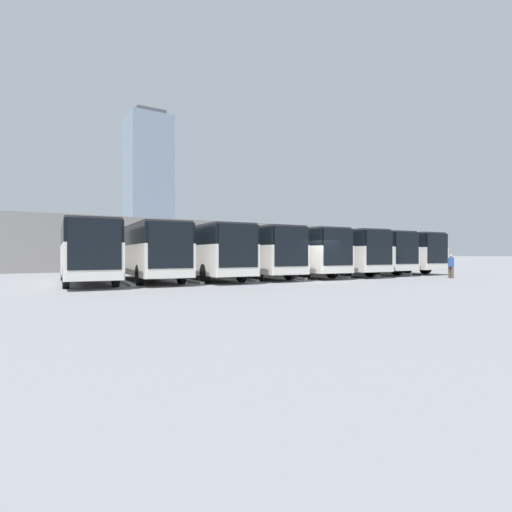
# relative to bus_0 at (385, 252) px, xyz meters

# --- Properties ---
(ground_plane) EXTENTS (600.00, 600.00, 0.00)m
(ground_plane) POSITION_rel_bus_0_xyz_m (12.44, 5.53, -1.88)
(ground_plane) COLOR gray
(bus_0) EXTENTS (3.50, 11.28, 3.39)m
(bus_0) POSITION_rel_bus_0_xyz_m (0.00, 0.00, 0.00)
(bus_0) COLOR silver
(bus_0) RESTS_ON ground_plane
(curb_divider_0) EXTENTS (0.68, 5.21, 0.15)m
(curb_divider_0) POSITION_rel_bus_0_xyz_m (1.78, 1.64, -1.81)
(curb_divider_0) COLOR #9E9E99
(curb_divider_0) RESTS_ON ground_plane
(bus_1) EXTENTS (3.50, 11.28, 3.39)m
(bus_1) POSITION_rel_bus_0_xyz_m (3.55, -0.02, 0.00)
(bus_1) COLOR silver
(bus_1) RESTS_ON ground_plane
(curb_divider_1) EXTENTS (0.68, 5.21, 0.15)m
(curb_divider_1) POSITION_rel_bus_0_xyz_m (5.33, 1.62, -1.81)
(curb_divider_1) COLOR #9E9E99
(curb_divider_1) RESTS_ON ground_plane
(bus_2) EXTENTS (3.50, 11.28, 3.39)m
(bus_2) POSITION_rel_bus_0_xyz_m (7.11, 0.54, 0.00)
(bus_2) COLOR silver
(bus_2) RESTS_ON ground_plane
(curb_divider_2) EXTENTS (0.68, 5.21, 0.15)m
(curb_divider_2) POSITION_rel_bus_0_xyz_m (8.89, 2.18, -1.81)
(curb_divider_2) COLOR #9E9E99
(curb_divider_2) RESTS_ON ground_plane
(bus_3) EXTENTS (3.50, 11.28, 3.39)m
(bus_3) POSITION_rel_bus_0_xyz_m (10.66, 0.38, 0.00)
(bus_3) COLOR silver
(bus_3) RESTS_ON ground_plane
(curb_divider_3) EXTENTS (0.68, 5.21, 0.15)m
(curb_divider_3) POSITION_rel_bus_0_xyz_m (12.44, 2.02, -1.81)
(curb_divider_3) COLOR #9E9E99
(curb_divider_3) RESTS_ON ground_plane
(bus_4) EXTENTS (3.50, 11.28, 3.39)m
(bus_4) POSITION_rel_bus_0_xyz_m (14.22, 0.28, 0.00)
(bus_4) COLOR silver
(bus_4) RESTS_ON ground_plane
(curb_divider_4) EXTENTS (0.68, 5.21, 0.15)m
(curb_divider_4) POSITION_rel_bus_0_xyz_m (15.99, 1.92, -1.81)
(curb_divider_4) COLOR #9E9E99
(curb_divider_4) RESTS_ON ground_plane
(bus_5) EXTENTS (3.50, 11.28, 3.39)m
(bus_5) POSITION_rel_bus_0_xyz_m (17.77, 0.37, 0.00)
(bus_5) COLOR silver
(bus_5) RESTS_ON ground_plane
(curb_divider_5) EXTENTS (0.68, 5.21, 0.15)m
(curb_divider_5) POSITION_rel_bus_0_xyz_m (19.55, 2.01, -1.81)
(curb_divider_5) COLOR #9E9E99
(curb_divider_5) RESTS_ON ground_plane
(bus_6) EXTENTS (3.50, 11.28, 3.39)m
(bus_6) POSITION_rel_bus_0_xyz_m (21.33, -0.12, 0.00)
(bus_6) COLOR silver
(bus_6) RESTS_ON ground_plane
(curb_divider_6) EXTENTS (0.68, 5.21, 0.15)m
(curb_divider_6) POSITION_rel_bus_0_xyz_m (23.10, 1.52, -1.81)
(curb_divider_6) COLOR #9E9E99
(curb_divider_6) RESTS_ON ground_plane
(bus_7) EXTENTS (3.50, 11.28, 3.39)m
(bus_7) POSITION_rel_bus_0_xyz_m (24.88, -0.03, 0.00)
(bus_7) COLOR silver
(bus_7) RESTS_ON ground_plane
(pedestrian) EXTENTS (0.38, 0.39, 1.64)m
(pedestrian) POSITION_rel_bus_0_xyz_m (2.69, 8.01, -1.00)
(pedestrian) COLOR brown
(pedestrian) RESTS_ON ground_plane
(station_building) EXTENTS (34.14, 15.67, 5.31)m
(station_building) POSITION_rel_bus_0_xyz_m (12.44, -21.69, 0.80)
(station_building) COLOR gray
(station_building) RESTS_ON ground_plane
(office_tower) EXTENTS (17.95, 17.95, 64.06)m
(office_tower) POSITION_rel_bus_0_xyz_m (-22.63, -149.57, 29.55)
(office_tower) COLOR #7F8EA3
(office_tower) RESTS_ON ground_plane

